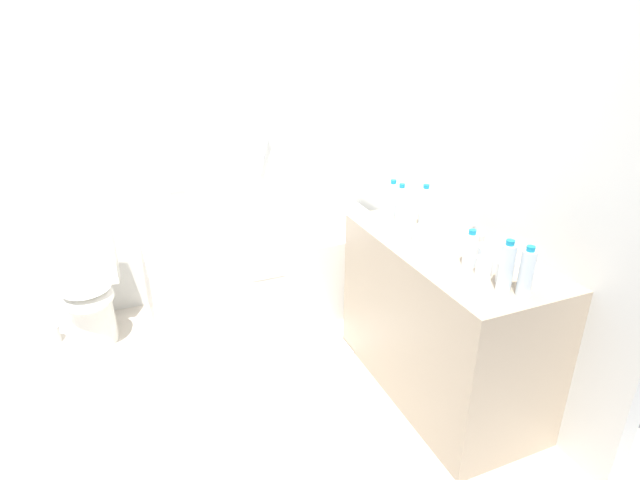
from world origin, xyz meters
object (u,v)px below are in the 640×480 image
at_px(drinking_glass_2, 484,266).
at_px(drinking_glass_3, 484,255).
at_px(toilet, 90,294).
at_px(sink_faucet, 472,231).
at_px(water_bottle_3, 392,199).
at_px(water_bottle_1, 401,204).
at_px(water_bottle_2, 470,249).
at_px(toilet_paper_roll, 51,335).
at_px(drinking_glass_1, 505,272).
at_px(sink_basin, 443,237).
at_px(bathtub, 270,267).
at_px(water_bottle_5, 506,267).
at_px(bath_mat, 298,349).
at_px(drinking_glass_0, 409,220).
at_px(water_bottle_0, 425,207).
at_px(water_bottle_4, 527,273).

xyz_separation_m(drinking_glass_2, drinking_glass_3, (0.07, 0.09, 0.00)).
bearing_deg(toilet, sink_faucet, 63.21).
height_order(water_bottle_3, drinking_glass_2, water_bottle_3).
height_order(water_bottle_1, water_bottle_2, water_bottle_1).
distance_m(toilet, drinking_glass_2, 2.47).
bearing_deg(water_bottle_2, toilet_paper_roll, 142.82).
relative_size(sink_faucet, toilet_paper_roll, 1.26).
bearing_deg(drinking_glass_1, sink_basin, 90.79).
height_order(bathtub, drinking_glass_3, bathtub).
bearing_deg(bathtub, water_bottle_1, -55.66).
relative_size(water_bottle_3, drinking_glass_3, 2.53).
bearing_deg(toilet_paper_roll, drinking_glass_2, -38.75).
xyz_separation_m(water_bottle_5, toilet_paper_roll, (-2.04, 1.81, -0.95)).
relative_size(drinking_glass_1, bath_mat, 0.15).
bearing_deg(drinking_glass_3, drinking_glass_0, 99.61).
distance_m(drinking_glass_2, toilet_paper_roll, 2.78).
bearing_deg(water_bottle_0, drinking_glass_1, -91.45).
bearing_deg(toilet_paper_roll, bath_mat, -25.67).
xyz_separation_m(water_bottle_4, toilet_paper_roll, (-2.09, 1.87, -0.94)).
bearing_deg(water_bottle_4, water_bottle_2, 97.73).
xyz_separation_m(toilet, water_bottle_4, (1.81, -1.83, 0.67)).
relative_size(water_bottle_3, drinking_glass_0, 2.65).
height_order(sink_faucet, water_bottle_2, water_bottle_2).
bearing_deg(water_bottle_1, bathtub, 124.34).
xyz_separation_m(drinking_glass_0, drinking_glass_1, (0.06, -0.72, 0.00)).
bearing_deg(drinking_glass_1, bath_mat, 120.92).
relative_size(bathtub, bath_mat, 2.68).
distance_m(drinking_glass_2, drinking_glass_3, 0.12).
distance_m(sink_basin, water_bottle_0, 0.24).
bearing_deg(water_bottle_1, drinking_glass_2, -88.70).
xyz_separation_m(bathtub, water_bottle_3, (0.56, -0.71, 0.68)).
xyz_separation_m(drinking_glass_1, drinking_glass_3, (0.03, 0.19, -0.00)).
xyz_separation_m(water_bottle_4, water_bottle_5, (-0.05, 0.06, 0.01)).
relative_size(sink_faucet, water_bottle_3, 0.69).
bearing_deg(water_bottle_4, drinking_glass_1, 88.09).
xyz_separation_m(drinking_glass_1, drinking_glass_2, (-0.04, 0.09, -0.00)).
bearing_deg(sink_basin, water_bottle_1, 97.71).
relative_size(water_bottle_0, drinking_glass_0, 3.04).
height_order(water_bottle_5, drinking_glass_3, water_bottle_5).
bearing_deg(drinking_glass_0, sink_faucet, -47.03).
height_order(water_bottle_2, bath_mat, water_bottle_2).
bearing_deg(toilet, water_bottle_2, 54.51).
xyz_separation_m(drinking_glass_0, bath_mat, (-0.56, 0.32, -0.93)).
distance_m(toilet, water_bottle_5, 2.58).
xyz_separation_m(water_bottle_1, toilet_paper_roll, (-2.04, 0.93, -0.94)).
xyz_separation_m(water_bottle_1, drinking_glass_0, (-0.00, -0.10, -0.06)).
xyz_separation_m(sink_basin, water_bottle_5, (-0.05, -0.53, 0.08)).
distance_m(water_bottle_2, drinking_glass_3, 0.09).
relative_size(bathtub, drinking_glass_0, 20.35).
height_order(bath_mat, toilet_paper_roll, toilet_paper_roll).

